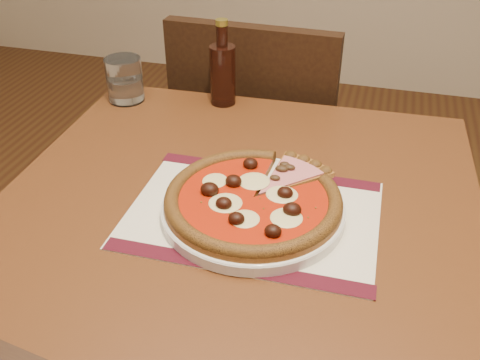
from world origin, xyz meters
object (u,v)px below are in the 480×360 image
table (237,247)px  pizza (253,199)px  chair_far (260,149)px  bottle (223,72)px  plate (253,209)px  water_glass (125,80)px

table → pizza: bearing=-38.7°
pizza → table: bearing=141.3°
chair_far → bottle: bottle is taller
table → bottle: 0.42m
pizza → chair_far: bearing=102.4°
table → plate: (0.03, -0.03, 0.11)m
water_glass → bottle: size_ratio=0.52×
table → chair_far: bearing=99.6°
table → bottle: (-0.13, 0.36, 0.18)m
chair_far → plate: (0.13, -0.60, 0.25)m
plate → water_glass: water_glass is taller
bottle → water_glass: bearing=-168.1°
chair_far → pizza: (0.13, -0.61, 0.27)m
plate → water_glass: 0.51m
pizza → bottle: bearing=113.7°
plate → water_glass: (-0.38, 0.34, 0.04)m
chair_far → water_glass: bearing=48.5°
chair_far → water_glass: size_ratio=9.08×
table → pizza: size_ratio=2.94×
chair_far → water_glass: (-0.25, -0.27, 0.29)m
plate → bottle: 0.42m
chair_far → table: bearing=101.3°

